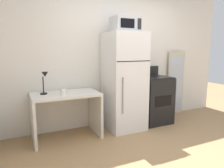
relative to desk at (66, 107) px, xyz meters
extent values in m
plane|color=#9E7A51|center=(1.15, -1.32, -0.52)|extent=(12.00, 12.00, 0.00)
cube|color=silver|center=(1.15, 0.38, 0.78)|extent=(5.00, 0.10, 2.60)
cube|color=silver|center=(0.00, 0.00, 0.21)|extent=(1.06, 0.63, 0.04)
cube|color=silver|center=(-0.51, 0.00, -0.16)|extent=(0.04, 0.63, 0.71)
cube|color=silver|center=(0.51, 0.00, -0.16)|extent=(0.04, 0.63, 0.71)
cylinder|color=black|center=(-0.33, 0.06, 0.24)|extent=(0.11, 0.11, 0.02)
cylinder|color=black|center=(-0.33, 0.06, 0.38)|extent=(0.02, 0.02, 0.26)
cone|color=black|center=(-0.30, 0.04, 0.55)|extent=(0.10, 0.10, 0.08)
cylinder|color=white|center=(-0.06, -0.14, 0.28)|extent=(0.08, 0.08, 0.09)
cube|color=white|center=(1.07, -0.02, 0.36)|extent=(0.65, 0.66, 1.74)
cube|color=black|center=(1.07, -0.35, 0.74)|extent=(0.64, 0.00, 0.01)
cylinder|color=gray|center=(0.86, -0.36, 0.18)|extent=(0.02, 0.02, 0.61)
cube|color=#B7B7BC|center=(1.07, -0.04, 1.36)|extent=(0.46, 0.34, 0.26)
cube|color=black|center=(1.02, -0.21, 1.36)|extent=(0.26, 0.01, 0.15)
cube|color=black|center=(1.25, -0.21, 1.36)|extent=(0.07, 0.01, 0.18)
cube|color=black|center=(1.76, 0.01, -0.07)|extent=(0.59, 0.60, 0.90)
cube|color=black|center=(1.76, 0.01, 0.39)|extent=(0.57, 0.58, 0.02)
cube|color=black|center=(1.76, 0.29, 0.49)|extent=(0.59, 0.04, 0.18)
cube|color=black|center=(1.76, -0.29, -0.02)|extent=(0.38, 0.01, 0.20)
cube|color=#C6B793|center=(2.55, 0.27, 0.18)|extent=(0.44, 0.03, 1.40)
cube|color=#B2BCC6|center=(2.55, 0.26, 0.18)|extent=(0.39, 0.00, 1.26)
camera|label=1|loc=(-0.75, -3.32, 0.93)|focal=33.72mm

